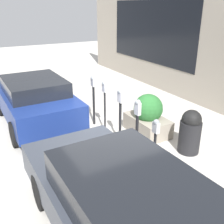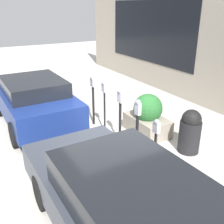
{
  "view_description": "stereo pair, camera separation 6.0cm",
  "coord_description": "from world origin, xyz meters",
  "px_view_note": "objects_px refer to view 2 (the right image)",
  "views": [
    {
      "loc": [
        -5.34,
        2.9,
        3.46
      ],
      "look_at": [
        0.0,
        -0.1,
        0.96
      ],
      "focal_mm": 42.0,
      "sensor_mm": 36.0,
      "label": 1
    },
    {
      "loc": [
        -5.31,
        2.95,
        3.46
      ],
      "look_at": [
        0.0,
        -0.1,
        0.96
      ],
      "focal_mm": 42.0,
      "sensor_mm": 36.0,
      "label": 2
    }
  ],
  "objects_px": {
    "parking_meter_fourth": "(104,95)",
    "parked_car_middle": "(34,100)",
    "trash_bin": "(190,131)",
    "parking_meter_farthest": "(93,92)",
    "parking_meter_nearest": "(156,137)",
    "planter_box": "(147,117)",
    "parking_meter_middle": "(120,107)",
    "parked_car_front": "(129,210)",
    "parking_meter_second": "(137,120)"
  },
  "relations": [
    {
      "from": "parking_meter_fourth",
      "to": "parking_meter_farthest",
      "type": "height_order",
      "value": "parking_meter_fourth"
    },
    {
      "from": "parking_meter_second",
      "to": "parked_car_front",
      "type": "relative_size",
      "value": 0.31
    },
    {
      "from": "parking_meter_fourth",
      "to": "trash_bin",
      "type": "xyz_separation_m",
      "value": [
        -2.0,
        -1.33,
        -0.59
      ]
    },
    {
      "from": "parking_meter_fourth",
      "to": "parked_car_middle",
      "type": "bearing_deg",
      "value": 43.85
    },
    {
      "from": "planter_box",
      "to": "parked_car_front",
      "type": "relative_size",
      "value": 0.28
    },
    {
      "from": "parking_meter_fourth",
      "to": "trash_bin",
      "type": "distance_m",
      "value": 2.48
    },
    {
      "from": "parking_meter_farthest",
      "to": "parking_meter_second",
      "type": "bearing_deg",
      "value": -178.3
    },
    {
      "from": "planter_box",
      "to": "trash_bin",
      "type": "xyz_separation_m",
      "value": [
        -1.37,
        -0.28,
        0.06
      ]
    },
    {
      "from": "parking_meter_fourth",
      "to": "parked_car_front",
      "type": "distance_m",
      "value": 4.01
    },
    {
      "from": "parking_meter_second",
      "to": "parked_car_front",
      "type": "xyz_separation_m",
      "value": [
        -2.12,
        1.62,
        -0.23
      ]
    },
    {
      "from": "parking_meter_nearest",
      "to": "parking_meter_second",
      "type": "height_order",
      "value": "parking_meter_second"
    },
    {
      "from": "parking_meter_middle",
      "to": "parked_car_front",
      "type": "height_order",
      "value": "parking_meter_middle"
    },
    {
      "from": "parking_meter_fourth",
      "to": "parked_car_front",
      "type": "bearing_deg",
      "value": 156.79
    },
    {
      "from": "parking_meter_farthest",
      "to": "parking_meter_middle",
      "type": "bearing_deg",
      "value": -177.02
    },
    {
      "from": "parked_car_front",
      "to": "parking_meter_fourth",
      "type": "bearing_deg",
      "value": -24.33
    },
    {
      "from": "parking_meter_second",
      "to": "trash_bin",
      "type": "xyz_separation_m",
      "value": [
        -0.46,
        -1.29,
        -0.4
      ]
    },
    {
      "from": "parking_meter_second",
      "to": "parked_car_middle",
      "type": "distance_m",
      "value": 3.57
    },
    {
      "from": "parking_meter_farthest",
      "to": "parked_car_middle",
      "type": "relative_size",
      "value": 0.39
    },
    {
      "from": "parking_meter_farthest",
      "to": "parked_car_front",
      "type": "distance_m",
      "value": 4.63
    },
    {
      "from": "parking_meter_middle",
      "to": "parked_car_middle",
      "type": "height_order",
      "value": "parking_meter_middle"
    },
    {
      "from": "planter_box",
      "to": "parked_car_middle",
      "type": "bearing_deg",
      "value": 49.2
    },
    {
      "from": "parking_meter_second",
      "to": "trash_bin",
      "type": "bearing_deg",
      "value": -109.46
    },
    {
      "from": "trash_bin",
      "to": "parked_car_middle",
      "type": "bearing_deg",
      "value": 38.64
    },
    {
      "from": "parking_meter_second",
      "to": "planter_box",
      "type": "bearing_deg",
      "value": -47.79
    },
    {
      "from": "parking_meter_nearest",
      "to": "parking_meter_middle",
      "type": "height_order",
      "value": "parking_meter_middle"
    },
    {
      "from": "parking_meter_nearest",
      "to": "parked_car_middle",
      "type": "distance_m",
      "value": 4.24
    },
    {
      "from": "parked_car_front",
      "to": "parking_meter_second",
      "type": "bearing_deg",
      "value": -38.44
    },
    {
      "from": "parking_meter_nearest",
      "to": "parking_meter_second",
      "type": "distance_m",
      "value": 0.78
    },
    {
      "from": "parking_meter_second",
      "to": "planter_box",
      "type": "distance_m",
      "value": 1.44
    },
    {
      "from": "parking_meter_middle",
      "to": "trash_bin",
      "type": "height_order",
      "value": "parking_meter_middle"
    },
    {
      "from": "planter_box",
      "to": "parking_meter_nearest",
      "type": "bearing_deg",
      "value": 147.47
    },
    {
      "from": "parking_meter_nearest",
      "to": "parking_meter_farthest",
      "type": "xyz_separation_m",
      "value": [
        3.0,
        -0.0,
        0.15
      ]
    },
    {
      "from": "parking_meter_nearest",
      "to": "parking_meter_farthest",
      "type": "relative_size",
      "value": 0.84
    },
    {
      "from": "parking_meter_middle",
      "to": "parking_meter_second",
      "type": "bearing_deg",
      "value": 179.36
    },
    {
      "from": "parking_meter_second",
      "to": "parking_meter_farthest",
      "type": "relative_size",
      "value": 0.95
    },
    {
      "from": "parked_car_middle",
      "to": "parking_meter_middle",
      "type": "bearing_deg",
      "value": -146.54
    },
    {
      "from": "parked_car_middle",
      "to": "planter_box",
      "type": "bearing_deg",
      "value": -131.54
    },
    {
      "from": "parking_meter_middle",
      "to": "trash_bin",
      "type": "xyz_separation_m",
      "value": [
        -1.24,
        -1.28,
        -0.48
      ]
    },
    {
      "from": "parking_meter_nearest",
      "to": "parking_meter_farthest",
      "type": "distance_m",
      "value": 3.0
    },
    {
      "from": "parking_meter_farthest",
      "to": "planter_box",
      "type": "height_order",
      "value": "parking_meter_farthest"
    },
    {
      "from": "parked_car_middle",
      "to": "trash_bin",
      "type": "distance_m",
      "value": 4.66
    },
    {
      "from": "planter_box",
      "to": "parked_car_middle",
      "type": "distance_m",
      "value": 3.48
    },
    {
      "from": "parking_meter_second",
      "to": "planter_box",
      "type": "height_order",
      "value": "parking_meter_second"
    },
    {
      "from": "parking_meter_nearest",
      "to": "planter_box",
      "type": "distance_m",
      "value": 2.04
    },
    {
      "from": "parking_meter_middle",
      "to": "parking_meter_farthest",
      "type": "relative_size",
      "value": 0.99
    },
    {
      "from": "trash_bin",
      "to": "parking_meter_second",
      "type": "bearing_deg",
      "value": 70.54
    },
    {
      "from": "parking_meter_fourth",
      "to": "parking_meter_farthest",
      "type": "distance_m",
      "value": 0.69
    },
    {
      "from": "parking_meter_middle",
      "to": "parking_meter_fourth",
      "type": "height_order",
      "value": "parking_meter_fourth"
    },
    {
      "from": "parked_car_front",
      "to": "trash_bin",
      "type": "height_order",
      "value": "parked_car_front"
    },
    {
      "from": "parking_meter_middle",
      "to": "parking_meter_farthest",
      "type": "xyz_separation_m",
      "value": [
        1.44,
        0.07,
        0.01
      ]
    }
  ]
}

